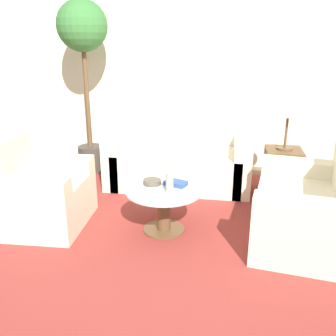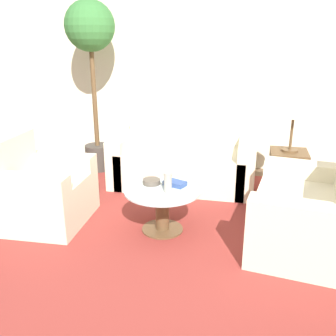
{
  "view_description": "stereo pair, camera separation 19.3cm",
  "coord_description": "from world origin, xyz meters",
  "px_view_note": "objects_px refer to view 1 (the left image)",
  "views": [
    {
      "loc": [
        0.59,
        -2.41,
        1.75
      ],
      "look_at": [
        0.03,
        1.0,
        0.55
      ],
      "focal_mm": 40.0,
      "sensor_mm": 36.0,
      "label": 1
    },
    {
      "loc": [
        0.78,
        -2.37,
        1.75
      ],
      "look_at": [
        0.03,
        1.0,
        0.55
      ],
      "focal_mm": 40.0,
      "sensor_mm": 36.0,
      "label": 2
    }
  ],
  "objects_px": {
    "coffee_table": "(164,204)",
    "table_lamp": "(289,107)",
    "sofa_main": "(180,160)",
    "potted_plant": "(84,47)",
    "armchair": "(37,196)",
    "book_stack": "(176,183)",
    "bowl": "(152,182)",
    "loveseat": "(312,211)",
    "vase": "(170,182)"
  },
  "relations": [
    {
      "from": "potted_plant",
      "to": "armchair",
      "type": "bearing_deg",
      "value": -88.55
    },
    {
      "from": "book_stack",
      "to": "vase",
      "type": "bearing_deg",
      "value": -78.74
    },
    {
      "from": "loveseat",
      "to": "potted_plant",
      "type": "bearing_deg",
      "value": -111.58
    },
    {
      "from": "armchair",
      "to": "loveseat",
      "type": "distance_m",
      "value": 2.59
    },
    {
      "from": "loveseat",
      "to": "coffee_table",
      "type": "bearing_deg",
      "value": -80.53
    },
    {
      "from": "loveseat",
      "to": "bowl",
      "type": "xyz_separation_m",
      "value": [
        -1.47,
        0.09,
        0.15
      ]
    },
    {
      "from": "armchair",
      "to": "coffee_table",
      "type": "relative_size",
      "value": 1.23
    },
    {
      "from": "potted_plant",
      "to": "vase",
      "type": "distance_m",
      "value": 2.37
    },
    {
      "from": "armchair",
      "to": "bowl",
      "type": "distance_m",
      "value": 1.14
    },
    {
      "from": "sofa_main",
      "to": "table_lamp",
      "type": "height_order",
      "value": "table_lamp"
    },
    {
      "from": "loveseat",
      "to": "book_stack",
      "type": "xyz_separation_m",
      "value": [
        -1.25,
        0.11,
        0.15
      ]
    },
    {
      "from": "armchair",
      "to": "table_lamp",
      "type": "xyz_separation_m",
      "value": [
        2.46,
        1.19,
        0.74
      ]
    },
    {
      "from": "sofa_main",
      "to": "potted_plant",
      "type": "relative_size",
      "value": 0.78
    },
    {
      "from": "potted_plant",
      "to": "vase",
      "type": "relative_size",
      "value": 12.25
    },
    {
      "from": "potted_plant",
      "to": "book_stack",
      "type": "bearing_deg",
      "value": -45.72
    },
    {
      "from": "loveseat",
      "to": "book_stack",
      "type": "distance_m",
      "value": 1.26
    },
    {
      "from": "loveseat",
      "to": "potted_plant",
      "type": "xyz_separation_m",
      "value": [
        -2.63,
        1.52,
        1.35
      ]
    },
    {
      "from": "armchair",
      "to": "book_stack",
      "type": "xyz_separation_m",
      "value": [
        1.34,
        0.18,
        0.15
      ]
    },
    {
      "from": "coffee_table",
      "to": "vase",
      "type": "distance_m",
      "value": 0.25
    },
    {
      "from": "vase",
      "to": "bowl",
      "type": "height_order",
      "value": "vase"
    },
    {
      "from": "armchair",
      "to": "book_stack",
      "type": "height_order",
      "value": "armchair"
    },
    {
      "from": "table_lamp",
      "to": "bowl",
      "type": "xyz_separation_m",
      "value": [
        -1.35,
        -1.02,
        -0.59
      ]
    },
    {
      "from": "loveseat",
      "to": "bowl",
      "type": "height_order",
      "value": "loveseat"
    },
    {
      "from": "armchair",
      "to": "table_lamp",
      "type": "height_order",
      "value": "table_lamp"
    },
    {
      "from": "table_lamp",
      "to": "sofa_main",
      "type": "bearing_deg",
      "value": 172.05
    },
    {
      "from": "coffee_table",
      "to": "potted_plant",
      "type": "height_order",
      "value": "potted_plant"
    },
    {
      "from": "armchair",
      "to": "bowl",
      "type": "bearing_deg",
      "value": -83.51
    },
    {
      "from": "sofa_main",
      "to": "armchair",
      "type": "relative_size",
      "value": 1.96
    },
    {
      "from": "sofa_main",
      "to": "table_lamp",
      "type": "bearing_deg",
      "value": -7.95
    },
    {
      "from": "armchair",
      "to": "potted_plant",
      "type": "xyz_separation_m",
      "value": [
        -0.04,
        1.6,
        1.35
      ]
    },
    {
      "from": "vase",
      "to": "bowl",
      "type": "xyz_separation_m",
      "value": [
        -0.19,
        0.16,
        -0.07
      ]
    },
    {
      "from": "potted_plant",
      "to": "loveseat",
      "type": "bearing_deg",
      "value": -30.08
    },
    {
      "from": "coffee_table",
      "to": "vase",
      "type": "bearing_deg",
      "value": -33.98
    },
    {
      "from": "loveseat",
      "to": "potted_plant",
      "type": "height_order",
      "value": "potted_plant"
    },
    {
      "from": "coffee_table",
      "to": "table_lamp",
      "type": "height_order",
      "value": "table_lamp"
    },
    {
      "from": "potted_plant",
      "to": "bowl",
      "type": "xyz_separation_m",
      "value": [
        1.15,
        -1.43,
        -1.2
      ]
    },
    {
      "from": "loveseat",
      "to": "bowl",
      "type": "relative_size",
      "value": 7.78
    },
    {
      "from": "bowl",
      "to": "potted_plant",
      "type": "bearing_deg",
      "value": 128.93
    },
    {
      "from": "sofa_main",
      "to": "loveseat",
      "type": "relative_size",
      "value": 1.31
    },
    {
      "from": "sofa_main",
      "to": "potted_plant",
      "type": "distance_m",
      "value": 1.87
    },
    {
      "from": "table_lamp",
      "to": "vase",
      "type": "bearing_deg",
      "value": -134.4
    },
    {
      "from": "armchair",
      "to": "vase",
      "type": "distance_m",
      "value": 1.33
    },
    {
      "from": "sofa_main",
      "to": "bowl",
      "type": "relative_size",
      "value": 10.17
    },
    {
      "from": "coffee_table",
      "to": "loveseat",
      "type": "bearing_deg",
      "value": 0.96
    },
    {
      "from": "coffee_table",
      "to": "bowl",
      "type": "relative_size",
      "value": 4.21
    },
    {
      "from": "vase",
      "to": "bowl",
      "type": "bearing_deg",
      "value": 141.0
    },
    {
      "from": "vase",
      "to": "armchair",
      "type": "bearing_deg",
      "value": -179.33
    },
    {
      "from": "coffee_table",
      "to": "table_lamp",
      "type": "xyz_separation_m",
      "value": [
        1.22,
        1.14,
        0.76
      ]
    },
    {
      "from": "potted_plant",
      "to": "bowl",
      "type": "bearing_deg",
      "value": -51.07
    },
    {
      "from": "sofa_main",
      "to": "armchair",
      "type": "xyz_separation_m",
      "value": [
        -1.23,
        -1.37,
        -0.0
      ]
    }
  ]
}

